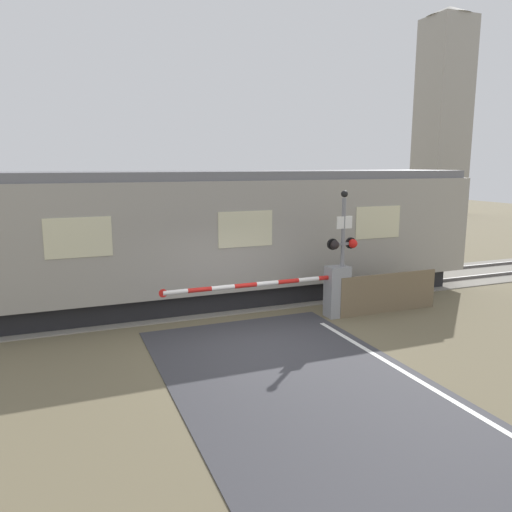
% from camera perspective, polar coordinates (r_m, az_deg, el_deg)
% --- Properties ---
extents(ground_plane, '(80.00, 80.00, 0.00)m').
position_cam_1_polar(ground_plane, '(11.32, 0.54, -10.50)').
color(ground_plane, '#6B6047').
extents(track_bed, '(36.00, 3.20, 0.13)m').
position_cam_1_polar(track_bed, '(15.06, -5.55, -5.09)').
color(track_bed, gray).
rests_on(track_bed, ground_plane).
extents(train, '(15.46, 2.98, 3.85)m').
position_cam_1_polar(train, '(14.85, -3.22, 2.41)').
color(train, black).
rests_on(train, ground_plane).
extents(crossing_barrier, '(5.07, 0.44, 1.38)m').
position_cam_1_polar(crossing_barrier, '(13.39, 8.09, -3.92)').
color(crossing_barrier, gray).
rests_on(crossing_barrier, ground_plane).
extents(signal_post, '(0.86, 0.26, 3.38)m').
position_cam_1_polar(signal_post, '(13.35, 9.92, 1.12)').
color(signal_post, gray).
rests_on(signal_post, ground_plane).
extents(distant_building, '(3.69, 3.69, 16.37)m').
position_cam_1_polar(distant_building, '(45.35, 20.57, 15.16)').
color(distant_building, '#9E998E').
rests_on(distant_building, ground_plane).
extents(roadside_fence, '(3.08, 0.06, 1.10)m').
position_cam_1_polar(roadside_fence, '(14.26, 14.93, -4.10)').
color(roadside_fence, '#726047').
rests_on(roadside_fence, ground_plane).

